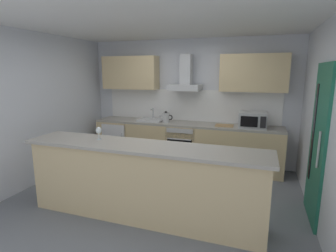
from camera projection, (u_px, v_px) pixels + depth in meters
The scene contains 18 objects.
ground at pixel (158, 197), 4.26m from camera, with size 5.38×4.73×0.02m, color slate.
ceiling at pixel (157, 22), 3.74m from camera, with size 5.38×4.73×0.02m, color white.
wall_back at pixel (190, 102), 5.78m from camera, with size 5.38×0.12×2.60m, color silver.
wall_left at pixel (38, 109), 4.72m from camera, with size 0.12×4.73×2.60m, color silver.
wall_right at pixel (329, 125), 3.28m from camera, with size 0.12×4.73×2.60m, color silver.
backsplash_tile at pixel (189, 105), 5.73m from camera, with size 3.72×0.02×0.66m, color white.
counter_back at pixel (185, 144), 5.60m from camera, with size 3.85×0.60×0.90m.
counter_island at pixel (143, 182), 3.54m from camera, with size 3.24×0.64×1.01m.
upper_cabinets at pixel (187, 73), 5.45m from camera, with size 3.80×0.32×0.70m.
side_door at pixel (318, 144), 3.44m from camera, with size 0.08×0.85×2.05m.
oven at pixel (183, 144), 5.58m from camera, with size 0.60×0.62×0.80m.
refrigerator at pixel (120, 140), 6.06m from camera, with size 0.58×0.60×0.85m.
microwave at pixel (253, 120), 5.01m from camera, with size 0.50×0.38×0.30m.
sink at pixel (151, 120), 5.73m from camera, with size 0.50×0.40×0.26m.
kettle at pixel (166, 117), 5.56m from camera, with size 0.29×0.15×0.24m.
range_hood at pixel (186, 79), 5.44m from camera, with size 0.62×0.45×0.72m.
wine_glass at pixel (99, 131), 3.70m from camera, with size 0.08×0.08×0.18m.
chopping_board at pixel (224, 125), 5.20m from camera, with size 0.34×0.22×0.02m, color tan.
Camera 1 is at (1.44, -3.68, 1.94)m, focal length 28.71 mm.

